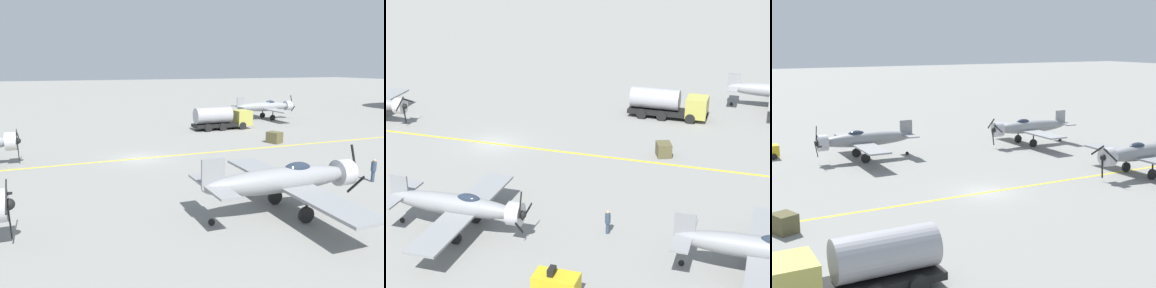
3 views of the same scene
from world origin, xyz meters
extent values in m
plane|color=gray|center=(0.00, 0.00, 0.00)|extent=(400.00, 400.00, 0.00)
cube|color=yellow|center=(0.00, 0.00, 0.00)|extent=(0.30, 160.00, 0.01)
ellipsoid|color=gray|center=(-18.12, 24.02, 2.05)|extent=(1.50, 9.50, 1.42)
cylinder|color=#B7B7BC|center=(-18.12, 28.47, 2.05)|extent=(1.58, 0.90, 1.58)
ellipsoid|color=#232D3D|center=(-18.12, 25.16, 2.61)|extent=(0.80, 1.70, 0.76)
cube|color=gray|center=(-18.12, 24.78, 1.71)|extent=(12.00, 2.10, 0.16)
cube|color=gray|center=(-18.12, 19.93, 2.20)|extent=(4.40, 1.10, 0.12)
cube|color=gray|center=(-18.12, 19.93, 2.85)|extent=(0.14, 1.30, 1.60)
sphere|color=black|center=(-18.12, 28.97, 2.05)|extent=(0.56, 0.56, 0.56)
cube|color=black|center=(-17.52, 28.97, 1.41)|extent=(1.30, 0.06, 1.37)
cube|color=black|center=(-17.87, 28.97, 2.89)|extent=(0.64, 0.06, 1.72)
cube|color=black|center=(-18.97, 28.97, 1.85)|extent=(1.74, 0.06, 0.54)
cylinder|color=black|center=(-19.62, 24.78, 1.08)|extent=(0.14, 0.14, 1.26)
cylinder|color=black|center=(-19.62, 24.78, 0.45)|extent=(0.22, 0.90, 0.90)
cylinder|color=black|center=(-16.62, 24.78, 1.08)|extent=(0.14, 0.14, 1.26)
cylinder|color=black|center=(-16.62, 24.78, 0.45)|extent=(0.22, 0.90, 0.90)
cylinder|color=black|center=(-18.12, 19.87, 0.18)|extent=(0.12, 0.36, 0.36)
sphere|color=black|center=(14.52, -9.55, 2.05)|extent=(0.56, 0.56, 0.56)
cube|color=black|center=(13.68, -9.55, 2.31)|extent=(1.71, 0.06, 0.65)
cube|color=black|center=(14.71, -9.55, 1.20)|extent=(0.53, 0.06, 1.74)
cube|color=black|center=(15.16, -9.55, 2.65)|extent=(1.38, 0.06, 1.29)
ellipsoid|color=gray|center=(15.78, 4.30, 2.05)|extent=(1.50, 9.50, 1.42)
cylinder|color=#B7B7BC|center=(15.78, 8.75, 2.05)|extent=(1.58, 0.90, 1.58)
ellipsoid|color=#232D3D|center=(15.78, 5.44, 2.61)|extent=(0.80, 1.70, 0.76)
cube|color=gray|center=(15.78, 5.06, 1.71)|extent=(12.00, 2.10, 0.16)
cube|color=gray|center=(15.78, 0.21, 2.20)|extent=(4.40, 1.10, 0.12)
cube|color=gray|center=(15.78, 0.21, 2.85)|extent=(0.14, 1.30, 1.60)
sphere|color=black|center=(15.78, 9.25, 2.05)|extent=(0.56, 0.56, 0.56)
cube|color=black|center=(16.05, 9.25, 2.88)|extent=(0.67, 0.06, 1.71)
cube|color=black|center=(14.92, 9.25, 1.87)|extent=(1.74, 0.06, 0.51)
cube|color=black|center=(16.36, 9.25, 1.40)|extent=(1.28, 0.06, 1.39)
cylinder|color=black|center=(14.28, 5.06, 1.08)|extent=(0.14, 0.14, 1.26)
cylinder|color=black|center=(14.28, 5.06, 0.45)|extent=(0.22, 0.90, 0.90)
cylinder|color=black|center=(17.28, 5.06, 1.08)|extent=(0.14, 0.14, 1.26)
cylinder|color=black|center=(17.28, 5.06, 0.45)|extent=(0.22, 0.90, 0.90)
cylinder|color=black|center=(15.78, 0.15, 0.18)|extent=(0.12, 0.36, 0.36)
cylinder|color=#B7B7BC|center=(-1.75, -10.75, 2.05)|extent=(1.58, 0.90, 1.58)
sphere|color=black|center=(-1.75, -10.25, 2.05)|extent=(0.56, 0.56, 0.56)
cube|color=black|center=(-2.54, -10.25, 2.43)|extent=(1.64, 0.06, 0.89)
cube|color=black|center=(-1.68, -10.25, 1.18)|extent=(0.27, 0.06, 1.76)
cube|color=black|center=(-1.03, -10.25, 2.54)|extent=(1.52, 0.06, 1.10)
cube|color=black|center=(-12.08, 13.93, 0.62)|extent=(2.25, 8.00, 0.40)
cube|color=#B2AD4C|center=(-12.08, 16.89, 1.42)|extent=(2.50, 2.08, 2.00)
cylinder|color=#9E9EA3|center=(-12.08, 12.61, 1.93)|extent=(2.10, 4.96, 2.10)
cylinder|color=black|center=(-13.26, 16.41, 0.50)|extent=(0.30, 1.00, 1.00)
cylinder|color=black|center=(-10.89, 16.41, 0.50)|extent=(0.30, 1.00, 1.00)
cylinder|color=black|center=(-13.26, 13.53, 0.50)|extent=(0.30, 1.00, 1.00)
cylinder|color=black|center=(-10.89, 13.53, 0.50)|extent=(0.30, 1.00, 1.00)
cylinder|color=black|center=(-13.26, 11.45, 0.50)|extent=(0.30, 1.00, 1.00)
cylinder|color=black|center=(-10.89, 11.45, 0.50)|extent=(0.30, 1.00, 1.00)
cylinder|color=#334256|center=(12.95, 14.27, 0.41)|extent=(0.25, 0.25, 0.81)
cylinder|color=#334256|center=(12.95, 14.27, 1.15)|extent=(0.37, 0.37, 0.68)
sphere|color=tan|center=(12.95, 14.27, 1.60)|extent=(0.22, 0.22, 0.22)
cube|color=brown|center=(-1.75, 15.42, 0.61)|extent=(1.80, 1.67, 1.22)
camera|label=1|loc=(32.79, -7.44, 8.31)|focal=35.00mm
camera|label=2|loc=(50.05, 23.80, 21.62)|focal=60.00mm
camera|label=3|loc=(-34.44, 20.49, 11.62)|focal=50.00mm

